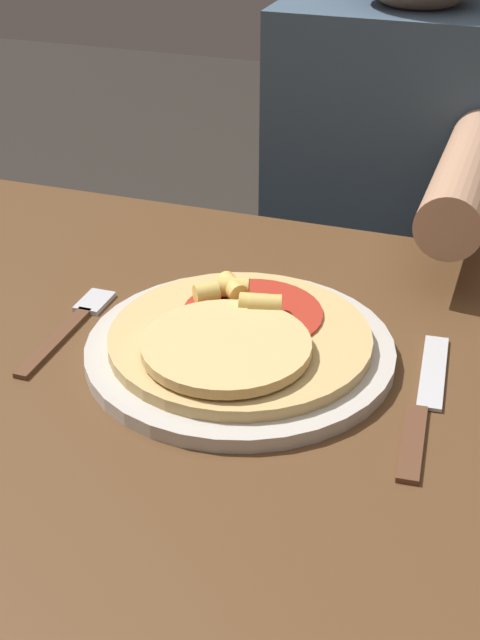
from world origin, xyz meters
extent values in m
cube|color=brown|center=(0.00, 0.00, 0.76)|extent=(1.20, 0.71, 0.03)
cylinder|color=beige|center=(0.05, 0.04, 0.79)|extent=(0.29, 0.29, 0.01)
cylinder|color=tan|center=(0.05, 0.04, 0.80)|extent=(0.25, 0.25, 0.01)
cylinder|color=#B22D1E|center=(0.05, 0.07, 0.81)|extent=(0.14, 0.14, 0.00)
cylinder|color=#DDB771|center=(0.05, 0.00, 0.81)|extent=(0.15, 0.15, 0.01)
cylinder|color=#E5BC5B|center=(0.00, 0.08, 0.82)|extent=(0.03, 0.03, 0.02)
cylinder|color=#E5BC5B|center=(0.02, 0.10, 0.82)|extent=(0.04, 0.04, 0.02)
cylinder|color=#E5BC5B|center=(0.05, 0.07, 0.82)|extent=(0.03, 0.03, 0.02)
cylinder|color=#E5BC5B|center=(0.02, 0.10, 0.82)|extent=(0.04, 0.03, 0.02)
cylinder|color=#E5BC5B|center=(0.06, 0.07, 0.82)|extent=(0.04, 0.03, 0.02)
cube|color=brown|center=(-0.13, 0.00, 0.78)|extent=(0.02, 0.13, 0.00)
cube|color=silver|center=(-0.13, 0.08, 0.78)|extent=(0.03, 0.05, 0.00)
cube|color=brown|center=(0.22, -0.04, 0.78)|extent=(0.03, 0.10, 0.00)
cube|color=silver|center=(0.22, 0.07, 0.78)|extent=(0.03, 0.12, 0.00)
cylinder|color=#2D2D38|center=(0.02, 0.61, 0.25)|extent=(0.11, 0.11, 0.51)
cylinder|color=#2D2D38|center=(0.18, 0.61, 0.25)|extent=(0.11, 0.11, 0.51)
cube|color=#3D5166|center=(0.10, 0.61, 0.75)|extent=(0.37, 0.22, 0.49)
cylinder|color=tan|center=(0.21, 0.35, 0.86)|extent=(0.07, 0.30, 0.07)
camera|label=1|loc=(0.28, -0.63, 1.24)|focal=50.00mm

